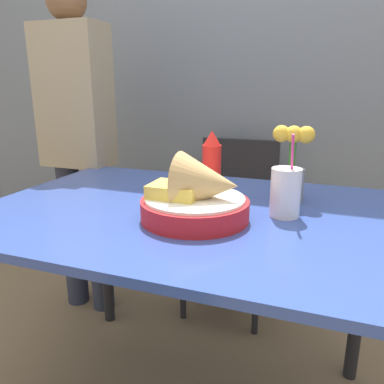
# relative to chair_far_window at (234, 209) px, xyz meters

# --- Properties ---
(wall_window) EXTENTS (7.00, 0.06, 2.60)m
(wall_window) POSITION_rel_chair_far_window_xyz_m (0.04, 0.27, 0.79)
(wall_window) COLOR slate
(wall_window) RESTS_ON ground_plane
(dining_table) EXTENTS (1.23, 0.88, 0.77)m
(dining_table) POSITION_rel_chair_far_window_xyz_m (0.04, -0.79, 0.16)
(dining_table) COLOR #334C9E
(dining_table) RESTS_ON ground_plane
(chair_far_window) EXTENTS (0.40, 0.40, 0.86)m
(chair_far_window) POSITION_rel_chair_far_window_xyz_m (0.00, 0.00, 0.00)
(chair_far_window) COLOR black
(chair_far_window) RESTS_ON ground_plane
(food_basket) EXTENTS (0.30, 0.30, 0.19)m
(food_basket) POSITION_rel_chair_far_window_xyz_m (0.11, -0.88, 0.32)
(food_basket) COLOR red
(food_basket) RESTS_ON dining_table
(ketchup_bottle) EXTENTS (0.06, 0.06, 0.22)m
(ketchup_bottle) POSITION_rel_chair_far_window_xyz_m (0.07, -0.66, 0.37)
(ketchup_bottle) COLOR red
(ketchup_bottle) RESTS_ON dining_table
(drink_cup) EXTENTS (0.08, 0.08, 0.24)m
(drink_cup) POSITION_rel_chair_far_window_xyz_m (0.32, -0.76, 0.32)
(drink_cup) COLOR silver
(drink_cup) RESTS_ON dining_table
(flower_vase) EXTENTS (0.13, 0.09, 0.24)m
(flower_vase) POSITION_rel_chair_far_window_xyz_m (0.32, -0.61, 0.37)
(flower_vase) COLOR gray
(flower_vase) RESTS_ON dining_table
(person_standing) EXTENTS (0.32, 0.18, 1.56)m
(person_standing) POSITION_rel_chair_far_window_xyz_m (-0.69, -0.33, 0.39)
(person_standing) COLOR #2D3347
(person_standing) RESTS_ON ground_plane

